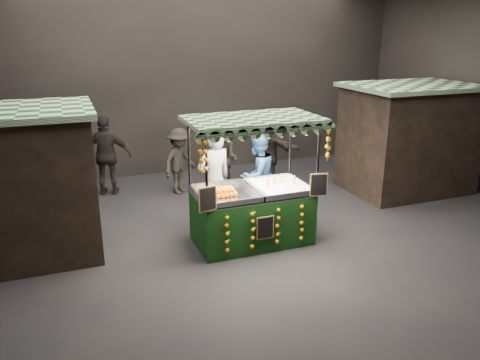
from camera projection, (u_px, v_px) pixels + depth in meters
name	position (u px, v px, depth m)	size (l,w,h in m)	color
ground	(266.00, 239.00, 9.03)	(12.00, 12.00, 0.00)	black
market_hall	(269.00, 57.00, 7.98)	(12.10, 10.10, 5.05)	black
neighbour_stall_left	(8.00, 185.00, 8.03)	(3.00, 2.20, 2.60)	black
neighbour_stall_right	(408.00, 138.00, 11.44)	(3.00, 2.20, 2.60)	black
juice_stall	(254.00, 206.00, 8.67)	(2.45, 1.44, 2.37)	black
vendor_grey	(214.00, 180.00, 9.14)	(0.86, 0.69, 2.06)	slate
vendor_blue	(257.00, 176.00, 9.79)	(1.10, 1.00, 1.84)	navy
shopper_0	(43.00, 195.00, 9.14)	(0.58, 0.40, 1.52)	#2A2422
shopper_1	(222.00, 160.00, 11.17)	(1.06, 1.07, 1.74)	black
shopper_2	(107.00, 155.00, 11.19)	(1.21, 0.74, 1.93)	black
shopper_3	(179.00, 161.00, 11.31)	(1.18, 1.10, 1.60)	black
shopper_4	(31.00, 178.00, 9.87)	(0.94, 0.72, 1.71)	black
shopper_5	(269.00, 146.00, 12.04)	(1.08, 1.89, 1.94)	black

